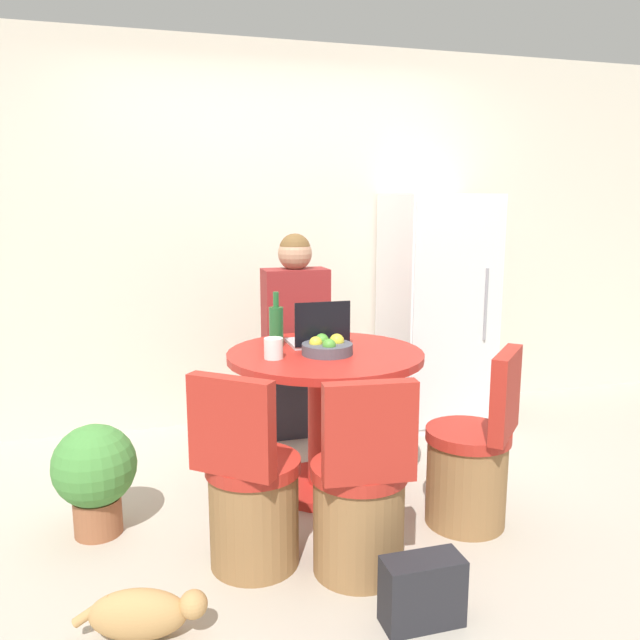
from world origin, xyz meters
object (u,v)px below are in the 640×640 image
Objects in this scene: person_seated at (294,329)px; cat at (143,613)px; refrigerator at (436,310)px; laptop at (318,336)px; fruit_bowl at (327,347)px; handbag at (422,591)px; dining_table at (325,399)px; bottle at (276,325)px; potted_plant at (95,472)px; chair_near_right_corner at (471,466)px; chair_near_camera at (360,507)px; chair_near_left_corner at (251,501)px.

person_seated is 2.05m from cat.
laptop is at bearing -145.04° from refrigerator.
handbag is (0.04, -1.10, -0.68)m from fruit_bowl.
cat is at bearing -137.78° from refrigerator.
refrigerator is 3.37× the size of cat.
refrigerator is 1.43m from dining_table.
potted_plant is (-0.94, -0.34, -0.58)m from bottle.
chair_near_right_corner is 1.23m from bottle.
chair_near_camera is 1.00× the size of chair_near_left_corner.
person_seated reaches higher than handbag.
chair_near_camera is 1.65× the size of potted_plant.
laptop is at bearing 61.88° from cat.
fruit_bowl is (-0.01, -0.05, 0.30)m from dining_table.
person_seated is at bearing -71.09° from chair_near_left_corner.
refrigerator reaches higher than bottle.
refrigerator reaches higher than potted_plant.
fruit_bowl is 0.49× the size of potted_plant.
refrigerator is 1.55× the size of dining_table.
laptop is 0.57× the size of potted_plant.
laptop is (0.51, 0.75, 0.53)m from chair_near_left_corner.
bottle is 0.63× the size of cat.
potted_plant is at bearing 36.95° from person_seated.
chair_near_right_corner is 3.34× the size of fruit_bowl.
chair_near_left_corner is 2.96× the size of bottle.
laptop is at bearing 91.33° from handbag.
chair_near_camera is at bearing -95.89° from dining_table.
chair_near_left_corner is 0.90m from fruit_bowl.
dining_table is at bearing -43.05° from bottle.
chair_near_left_corner is at bearing 69.03° from person_seated.
chair_near_camera is at bearing 84.81° from laptop.
chair_near_right_corner is 2.96× the size of bottle.
chair_near_camera is 0.70m from chair_near_right_corner.
bottle is at bearing -76.23° from chair_near_camera.
potted_plant is (-1.15, -0.09, -0.50)m from fruit_bowl.
refrigerator is 2.84m from cat.
laptop is at bearing 89.38° from person_seated.
chair_near_camera reaches higher than potted_plant.
potted_plant reaches higher than cat.
bottle is at bearing -89.92° from chair_near_right_corner.
bottle is 1.58m from cat.
refrigerator is at bearing -118.75° from chair_near_camera.
refrigerator is 2.23m from chair_near_left_corner.
chair_near_right_corner is 0.91m from fruit_bowl.
handbag is at bearing -88.34° from dining_table.
refrigerator is 1.60m from chair_near_right_corner.
cat is (-0.74, -1.16, -0.79)m from bottle.
bottle reaches higher than chair_near_left_corner.
refrigerator is at bearing -156.10° from chair_near_right_corner.
fruit_bowl is at bearing -92.25° from chair_near_left_corner.
refrigerator reaches higher than chair_near_camera.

